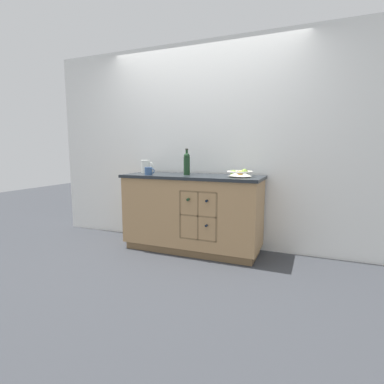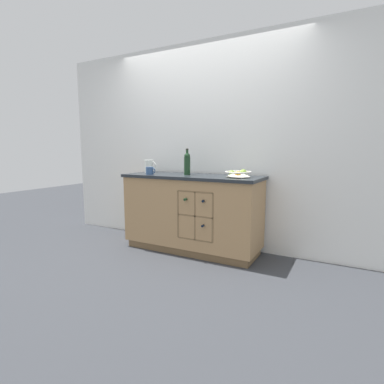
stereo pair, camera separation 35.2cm
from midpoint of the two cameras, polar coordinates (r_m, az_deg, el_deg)
ground_plane at (r=3.75m, az=-2.74°, el=-10.99°), size 14.00×14.00×0.00m
back_wall at (r=3.86m, az=-0.64°, el=8.82°), size 4.40×0.06×2.55m
kitchen_island at (r=3.62m, az=-2.77°, el=-3.96°), size 1.67×0.62×0.92m
fruit_bowl at (r=3.33m, az=6.13°, el=3.59°), size 0.29×0.29×0.09m
white_pitcher at (r=3.96m, az=-11.35°, el=4.83°), size 0.17×0.12×0.17m
ceramic_mug at (r=3.66m, az=-11.00°, el=3.94°), size 0.13×0.09×0.09m
standing_wine_bottle at (r=3.59m, az=-3.82°, el=5.50°), size 0.08×0.08×0.31m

